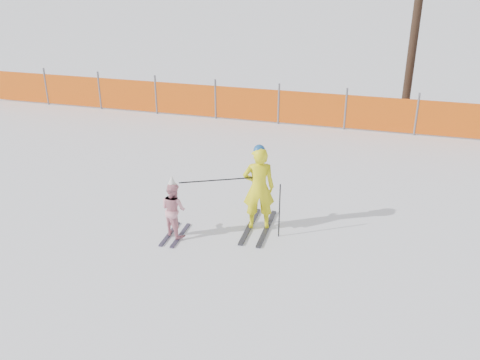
% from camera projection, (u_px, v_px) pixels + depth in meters
% --- Properties ---
extents(ground, '(120.00, 120.00, 0.00)m').
position_uv_depth(ground, '(233.00, 238.00, 10.12)').
color(ground, white).
rests_on(ground, ground).
extents(adult, '(0.70, 1.46, 1.75)m').
position_uv_depth(adult, '(259.00, 188.00, 10.12)').
color(adult, black).
rests_on(adult, ground).
extents(child, '(0.65, 0.93, 1.26)m').
position_uv_depth(child, '(173.00, 209.00, 10.00)').
color(child, black).
rests_on(child, ground).
extents(ski_poles, '(1.83, 0.60, 1.11)m').
position_uv_depth(ski_poles, '(244.00, 194.00, 9.94)').
color(ski_poles, black).
rests_on(ski_poles, ground).
extents(safety_fence, '(16.19, 0.06, 1.25)m').
position_uv_depth(safety_fence, '(218.00, 101.00, 16.62)').
color(safety_fence, '#595960').
rests_on(safety_fence, ground).
extents(tree_trunks, '(4.88, 2.54, 6.26)m').
position_uv_depth(tree_trunks, '(468.00, 20.00, 16.51)').
color(tree_trunks, black).
rests_on(tree_trunks, ground).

